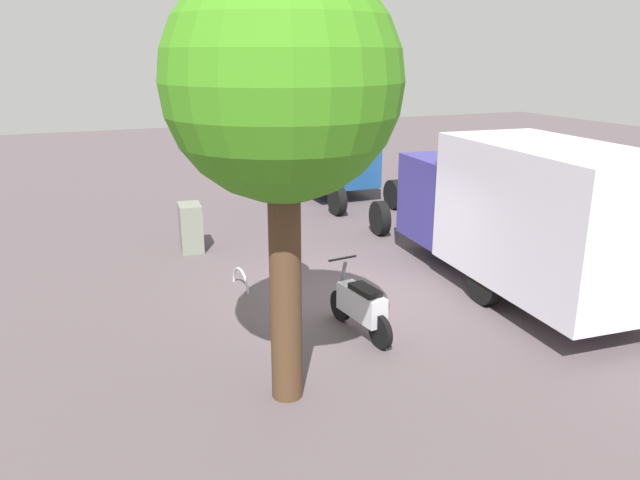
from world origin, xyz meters
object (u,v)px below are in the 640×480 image
(utility_cabinet, at_px, (191,227))
(bike_rack_hoop, at_px, (241,288))
(stop_sign, at_px, (283,203))
(box_truck_far, at_px, (316,141))
(motorcycle, at_px, (361,306))
(street_tree, at_px, (282,86))
(box_truck_near, at_px, (517,209))

(utility_cabinet, height_order, bike_rack_hoop, utility_cabinet)
(stop_sign, xyz_separation_m, utility_cabinet, (3.85, 1.00, -1.36))
(box_truck_far, xyz_separation_m, stop_sign, (-9.51, 4.59, 0.30))
(motorcycle, height_order, street_tree, street_tree)
(motorcycle, height_order, bike_rack_hoop, motorcycle)
(utility_cabinet, bearing_deg, box_truck_near, -132.62)
(street_tree, relative_size, utility_cabinet, 5.01)
(box_truck_far, relative_size, street_tree, 1.27)
(box_truck_near, distance_m, bike_rack_hoop, 5.73)
(street_tree, height_order, bike_rack_hoop, street_tree)
(motorcycle, relative_size, street_tree, 0.32)
(stop_sign, bearing_deg, bike_rack_hoop, 31.25)
(motorcycle, xyz_separation_m, utility_cabinet, (5.75, 1.71, 0.05))
(box_truck_near, height_order, bike_rack_hoop, box_truck_near)
(box_truck_near, height_order, box_truck_far, box_truck_near)
(box_truck_far, height_order, stop_sign, box_truck_far)
(utility_cabinet, bearing_deg, bike_rack_hoop, -171.89)
(box_truck_near, relative_size, bike_rack_hoop, 9.49)
(box_truck_near, relative_size, street_tree, 1.40)
(box_truck_near, height_order, motorcycle, box_truck_near)
(box_truck_far, distance_m, stop_sign, 10.57)
(motorcycle, bearing_deg, street_tree, 120.36)
(motorcycle, xyz_separation_m, bike_rack_hoop, (2.88, 1.30, -0.52))
(box_truck_near, bearing_deg, bike_rack_hoop, 71.14)
(bike_rack_hoop, bearing_deg, utility_cabinet, 8.11)
(motorcycle, relative_size, bike_rack_hoop, 2.13)
(motorcycle, distance_m, bike_rack_hoop, 3.20)
(street_tree, relative_size, bike_rack_hoop, 6.76)
(motorcycle, bearing_deg, stop_sign, 13.87)
(box_truck_near, xyz_separation_m, street_tree, (-2.08, 5.57, 2.55))
(motorcycle, bearing_deg, bike_rack_hoop, 17.83)
(utility_cabinet, bearing_deg, stop_sign, -165.40)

